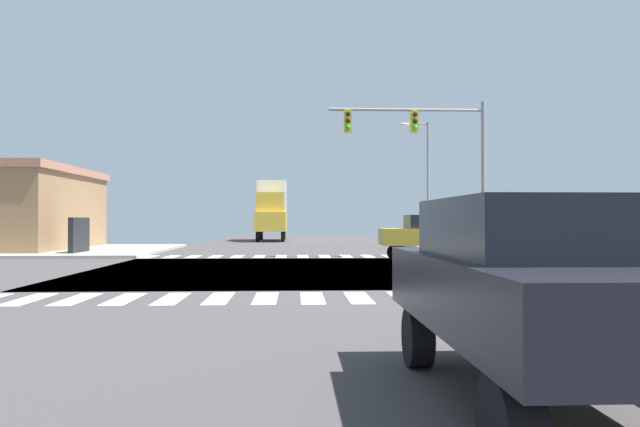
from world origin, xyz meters
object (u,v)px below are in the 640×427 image
object	(u,v)px
sedan_crossing_2	(435,234)
sedan_trailing_4	(530,282)
box_truck_middle_2	(272,209)
traffic_signal_mast	(425,141)
street_lamp	(424,172)

from	to	relation	value
sedan_crossing_2	sedan_trailing_4	bearing A→B (deg)	-10.75
sedan_crossing_2	box_truck_middle_2	world-z (taller)	box_truck_middle_2
traffic_signal_mast	street_lamp	xyz separation A→B (m)	(1.74, 8.21, -0.73)
box_truck_middle_2	sedan_trailing_4	bearing A→B (deg)	95.31
traffic_signal_mast	box_truck_middle_2	size ratio (longest dim) A/B	1.00
traffic_signal_mast	sedan_crossing_2	bearing A→B (deg)	-96.16
traffic_signal_mast	sedan_trailing_4	distance (m)	22.31
sedan_crossing_2	sedan_trailing_4	world-z (taller)	same
street_lamp	box_truck_middle_2	bearing A→B (deg)	125.90
street_lamp	sedan_trailing_4	bearing A→B (deg)	-100.58
box_truck_middle_2	sedan_crossing_2	bearing A→B (deg)	106.83
street_lamp	box_truck_middle_2	world-z (taller)	street_lamp
sedan_crossing_2	box_truck_middle_2	size ratio (longest dim) A/B	0.60
street_lamp	sedan_trailing_4	size ratio (longest dim) A/B	1.75
sedan_crossing_2	sedan_trailing_4	xyz separation A→B (m)	(-3.47, -18.30, 0.00)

